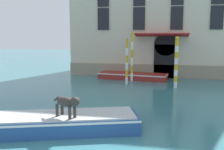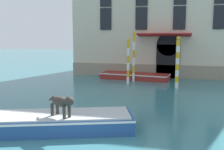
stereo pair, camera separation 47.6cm
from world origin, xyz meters
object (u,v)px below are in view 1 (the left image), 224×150
boat_foreground (30,123)px  boat_moored_near_palazzo (133,76)px  mooring_pole_1 (176,62)px  mooring_pole_3 (132,56)px  dog_on_deck (67,103)px  mooring_pole_0 (127,61)px

boat_foreground → boat_moored_near_palazzo: boat_foreground is taller
boat_foreground → mooring_pole_1: size_ratio=2.31×
boat_moored_near_palazzo → mooring_pole_3: size_ratio=1.48×
boat_moored_near_palazzo → mooring_pole_3: mooring_pole_3 is taller
dog_on_deck → mooring_pole_3: 12.11m
boat_foreground → mooring_pole_3: mooring_pole_3 is taller
dog_on_deck → boat_moored_near_palazzo: dog_on_deck is taller
boat_moored_near_palazzo → mooring_pole_1: mooring_pole_1 is taller
dog_on_deck → mooring_pole_0: 10.62m
boat_foreground → boat_moored_near_palazzo: (2.20, 13.09, -0.08)m
boat_moored_near_palazzo → mooring_pole_1: (3.44, -3.06, 1.55)m
dog_on_deck → boat_foreground: bearing=-153.0°
dog_on_deck → mooring_pole_1: 10.80m
dog_on_deck → mooring_pole_1: bearing=91.1°
boat_foreground → mooring_pole_1: 11.60m
boat_moored_near_palazzo → mooring_pole_0: (-0.15, -2.42, 1.47)m
boat_foreground → mooring_pole_1: bearing=42.1°
boat_moored_near_palazzo → mooring_pole_3: bearing=-79.4°
boat_foreground → boat_moored_near_palazzo: bearing=61.9°
boat_foreground → dog_on_deck: 1.71m
dog_on_deck → mooring_pole_3: size_ratio=0.30×
boat_moored_near_palazzo → dog_on_deck: bearing=-85.5°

